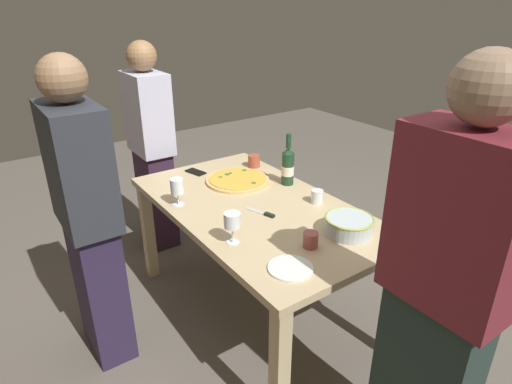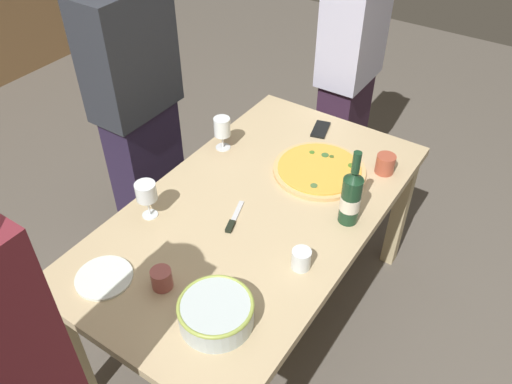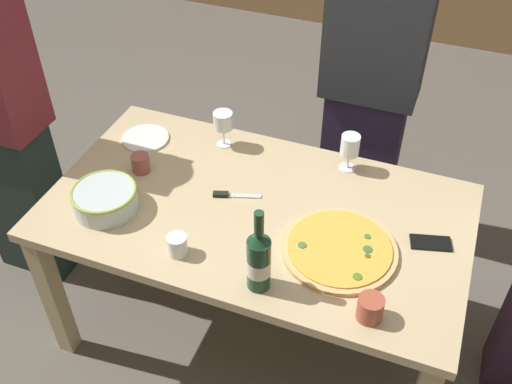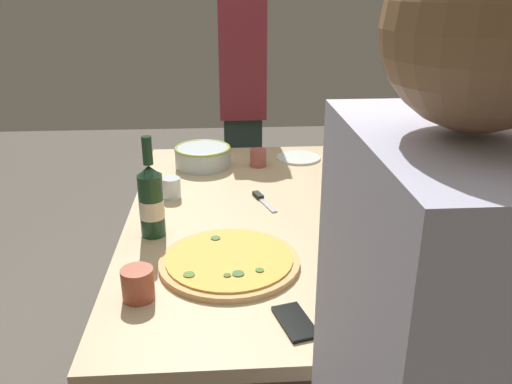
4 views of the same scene
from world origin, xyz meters
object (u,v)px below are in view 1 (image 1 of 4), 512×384
Objects in this scene: pizza at (238,180)px; cup_spare at (310,240)px; cup_ceramic at (254,161)px; cell_phone at (196,172)px; person_host at (88,219)px; pizza_knife at (264,213)px; person_guest_right at (151,149)px; wine_glass_by_bottle at (177,188)px; person_guest_left at (443,293)px; dining_table at (256,219)px; wine_bottle at (288,166)px; side_plate at (290,268)px; cup_amber at (317,196)px; serving_bowl at (349,225)px; wine_glass_near_pizza at (232,221)px.

cup_spare is (-0.87, 0.15, 0.03)m from pizza.
cell_phone is (0.14, 0.39, -0.04)m from cup_ceramic.
person_host is (-0.28, 1.21, 0.03)m from cup_ceramic.
pizza is 0.49m from pizza_knife.
cup_ceramic is 0.05× the size of person_guest_right.
wine_glass_by_bottle is 0.09× the size of person_guest_left.
dining_table is 0.16m from pizza_knife.
wine_bottle reaches higher than side_plate.
cup_ceramic is at bearing -56.29° from pizza.
person_guest_left is at bearing 162.88° from cup_amber.
cup_amber is 0.91× the size of cup_ceramic.
wine_bottle is at bearing -14.65° from person_guest_left.
person_host reaches higher than pizza.
person_guest_right reaches higher than pizza_knife.
pizza_knife reaches higher than dining_table.
pizza_knife is (-0.26, 0.37, -0.12)m from wine_bottle.
serving_bowl is 0.15× the size of person_host.
cup_amber is (-0.31, 0.03, -0.08)m from wine_bottle.
person_guest_right is (1.77, -0.09, 0.04)m from side_plate.
person_guest_left reaches higher than dining_table.
side_plate is at bearing 66.47° from cell_phone.
cup_ceramic is (0.37, 0.00, -0.08)m from wine_bottle.
cup_spare is at bearing 170.51° from pizza.
pizza_knife is at bearing 76.55° from cell_phone.
side_plate is at bearing 114.89° from cup_spare.
wine_glass_by_bottle is (0.12, 0.71, -0.02)m from wine_bottle.
wine_glass_by_bottle is 1.87× the size of cup_ceramic.
person_host reaches higher than dining_table.
side_plate is at bearing 156.85° from pizza_knife.
side_plate is 1.77m from person_guest_right.
person_host is 1.66m from person_guest_left.
person_host reaches higher than wine_glass_by_bottle.
person_host reaches higher than wine_bottle.
wine_glass_near_pizza is (-0.41, 0.67, -0.00)m from wine_bottle.
cell_phone is (0.30, 0.15, -0.01)m from pizza.
side_plate is (-0.87, -0.12, -0.10)m from wine_glass_by_bottle.
wine_bottle is at bearing -55.14° from pizza_knife.
side_plate is at bearing -38.15° from person_host.
pizza_knife is at bearing -62.62° from wine_glass_near_pizza.
cup_amber is (-0.17, -0.31, 0.13)m from dining_table.
serving_bowl reaches higher than cell_phone.
cell_phone is at bearing 4.47° from dining_table.
pizza is at bearing -15.97° from dining_table.
pizza is 2.55× the size of wine_glass_near_pizza.
cell_phone is (0.51, 0.39, -0.12)m from wine_bottle.
wine_bottle is 1.36m from person_guest_left.
pizza is at bearing -9.49° from cup_spare.
wine_glass_by_bottle is (-0.09, 0.46, 0.10)m from pizza.
person_guest_left reaches higher than side_plate.
person_guest_right is at bearing 25.96° from wine_bottle.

